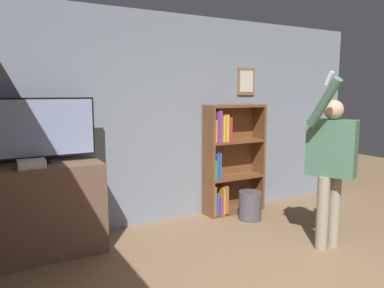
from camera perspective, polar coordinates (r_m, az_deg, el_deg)
The scene contains 7 objects.
wall_back at distance 4.91m, azimuth -4.03°, elevation 3.79°, with size 6.45×0.09×2.70m.
tv_ledge at distance 4.25m, azimuth -21.71°, elevation -9.34°, with size 1.20×0.58×0.96m.
television at distance 4.16m, azimuth -22.42°, elevation 2.04°, with size 1.15×0.22×0.68m.
game_console at distance 3.97m, azimuth -23.26°, elevation -2.83°, with size 0.25×0.19×0.08m.
bookshelf at distance 5.26m, azimuth 5.58°, elevation -2.43°, with size 0.89×0.28×1.53m.
person at distance 4.27m, azimuth 20.46°, elevation -2.16°, with size 0.64×0.58×1.90m.
waste_bin at distance 5.14m, azimuth 8.85°, elevation -9.26°, with size 0.31×0.31×0.39m.
Camera 1 is at (-2.07, -1.46, 1.70)m, focal length 35.00 mm.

